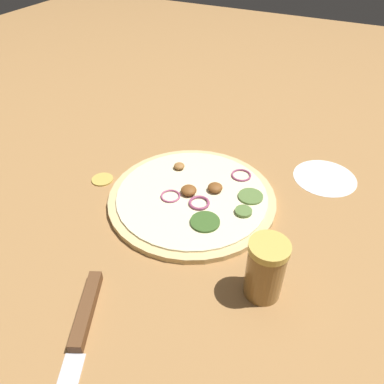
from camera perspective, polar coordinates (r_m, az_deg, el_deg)
ground_plane at (r=0.77m, az=0.00°, el=-1.26°), size 3.00×3.00×0.00m
pizza at (r=0.77m, az=0.14°, el=-0.80°), size 0.34×0.34×0.03m
knife at (r=0.60m, az=-16.54°, el=-19.45°), size 0.29×0.15×0.02m
spice_jar at (r=0.59m, az=11.12°, el=-11.46°), size 0.06×0.06×0.11m
loose_cap at (r=0.85m, az=-13.51°, el=1.97°), size 0.05×0.05×0.01m
flour_patch at (r=0.88m, az=19.57°, el=2.08°), size 0.14×0.14×0.00m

